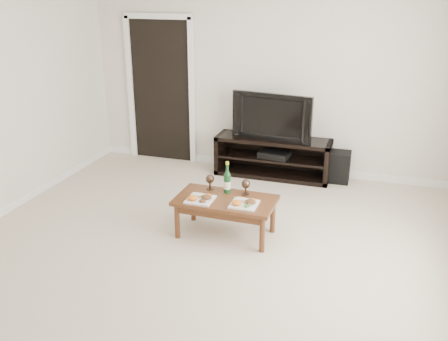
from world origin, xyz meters
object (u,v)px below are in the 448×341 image
subwoofer (339,167)px  coffee_table (226,217)px  media_console (273,157)px  television (274,115)px

subwoofer → coffee_table: coffee_table is taller
media_console → subwoofer: media_console is taller
television → coffee_table: television is taller
media_console → coffee_table: (-0.09, -1.85, -0.07)m
subwoofer → media_console: bearing=-175.6°
television → subwoofer: size_ratio=2.63×
television → subwoofer: (0.90, 0.08, -0.66)m
media_console → television: television is taller
subwoofer → coffee_table: bearing=-117.9°
television → coffee_table: (-0.09, -1.85, -0.66)m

